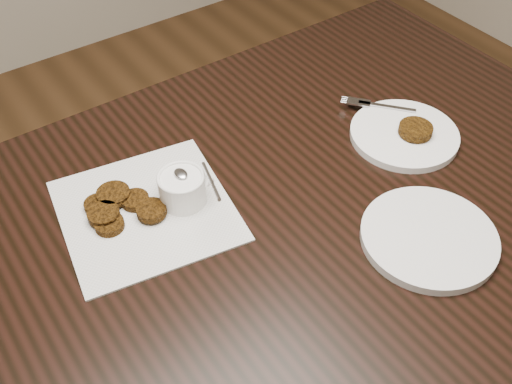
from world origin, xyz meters
TOP-DOWN VIEW (x-y plane):
  - table at (-0.02, 0.05)m, footprint 1.52×0.98m
  - napkin at (-0.12, 0.22)m, footprint 0.32×0.32m
  - sauce_ramekin at (-0.05, 0.20)m, footprint 0.14×0.14m
  - patty_cluster at (-0.16, 0.25)m, footprint 0.24×0.24m
  - plate_with_patty at (0.38, 0.11)m, footprint 0.29×0.29m
  - plate_empty at (0.23, -0.10)m, footprint 0.29×0.29m

SIDE VIEW (x-z plane):
  - table at x=-0.02m, z-range 0.00..0.75m
  - napkin at x=-0.12m, z-range 0.75..0.75m
  - plate_empty at x=0.23m, z-range 0.75..0.77m
  - patty_cluster at x=-0.16m, z-range 0.75..0.77m
  - plate_with_patty at x=0.38m, z-range 0.75..0.78m
  - sauce_ramekin at x=-0.05m, z-range 0.75..0.87m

